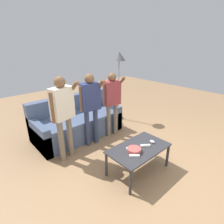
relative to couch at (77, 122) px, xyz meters
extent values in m
plane|color=#93704C|center=(0.15, -1.64, -0.30)|extent=(12.00, 12.00, 0.00)
cube|color=#475675|center=(0.00, -0.04, -0.08)|extent=(1.92, 0.91, 0.43)
cube|color=#4D5D7E|center=(0.00, -0.12, 0.16)|extent=(1.64, 0.79, 0.06)
cube|color=#475675|center=(0.00, 0.32, 0.35)|extent=(1.92, 0.18, 0.43)
cube|color=#475675|center=(-0.89, -0.04, -0.01)|extent=(0.14, 0.91, 0.58)
cube|color=#475675|center=(0.89, -0.04, -0.01)|extent=(0.14, 0.91, 0.58)
cube|color=#2D2D33|center=(0.07, -1.76, 0.14)|extent=(0.99, 0.58, 0.03)
cylinder|color=#2D2D33|center=(-0.40, -2.02, -0.09)|extent=(0.04, 0.04, 0.42)
cylinder|color=#2D2D33|center=(0.53, -2.02, -0.09)|extent=(0.04, 0.04, 0.42)
cylinder|color=#2D2D33|center=(-0.40, -1.50, -0.09)|extent=(0.04, 0.04, 0.42)
cylinder|color=#2D2D33|center=(0.53, -1.50, -0.09)|extent=(0.04, 0.04, 0.42)
cylinder|color=#B24C47|center=(-0.07, -1.79, 0.18)|extent=(0.21, 0.21, 0.06)
ellipsoid|color=white|center=(0.34, -1.82, 0.17)|extent=(0.06, 0.09, 0.05)
cylinder|color=#4C4C51|center=(0.34, -1.81, 0.20)|extent=(0.02, 0.02, 0.01)
cylinder|color=#2D2D33|center=(1.35, 0.04, -0.29)|extent=(0.28, 0.28, 0.02)
cylinder|color=gray|center=(1.35, 0.04, 0.49)|extent=(0.03, 0.03, 1.55)
cone|color=#4C4C51|center=(1.35, 0.04, 1.38)|extent=(0.31, 0.31, 0.22)
cylinder|color=#756656|center=(-0.72, -0.67, 0.10)|extent=(0.10, 0.10, 0.79)
cylinder|color=#756656|center=(-0.52, -0.62, 0.10)|extent=(0.10, 0.10, 0.79)
cube|color=beige|center=(-0.62, -0.65, 0.76)|extent=(0.41, 0.27, 0.54)
sphere|color=brown|center=(-0.62, -0.65, 1.12)|extent=(0.19, 0.19, 0.19)
cylinder|color=brown|center=(-0.81, -0.68, 0.74)|extent=(0.07, 0.07, 0.52)
cylinder|color=beige|center=(-0.44, -0.61, 0.87)|extent=(0.07, 0.07, 0.26)
cylinder|color=brown|center=(-0.42, -0.70, 1.01)|extent=(0.11, 0.23, 0.23)
sphere|color=brown|center=(-0.40, -0.79, 1.10)|extent=(0.08, 0.08, 0.08)
cylinder|color=#2D3856|center=(-0.08, -0.54, 0.09)|extent=(0.10, 0.10, 0.77)
cylinder|color=#2D3856|center=(0.10, -0.57, 0.09)|extent=(0.10, 0.10, 0.77)
cube|color=navy|center=(0.01, -0.56, 0.73)|extent=(0.39, 0.25, 0.53)
sphere|color=brown|center=(0.01, -0.56, 1.08)|extent=(0.18, 0.18, 0.18)
cylinder|color=brown|center=(-0.17, -0.53, 0.71)|extent=(0.07, 0.07, 0.50)
cylinder|color=navy|center=(0.19, -0.59, 0.84)|extent=(0.07, 0.07, 0.25)
cylinder|color=brown|center=(0.17, -0.69, 0.96)|extent=(0.09, 0.21, 0.23)
sphere|color=brown|center=(0.16, -0.78, 1.04)|extent=(0.07, 0.07, 0.07)
cylinder|color=#756656|center=(0.49, -0.53, 0.07)|extent=(0.09, 0.09, 0.74)
cylinder|color=#756656|center=(0.67, -0.56, 0.07)|extent=(0.09, 0.09, 0.74)
cube|color=brown|center=(0.58, -0.55, 0.70)|extent=(0.38, 0.24, 0.51)
sphere|color=brown|center=(0.58, -0.55, 1.03)|extent=(0.18, 0.18, 0.18)
cylinder|color=brown|center=(0.41, -0.52, 0.68)|extent=(0.07, 0.07, 0.48)
cylinder|color=brown|center=(0.76, -0.57, 0.80)|extent=(0.07, 0.07, 0.24)
cylinder|color=brown|center=(0.74, -0.66, 0.93)|extent=(0.09, 0.22, 0.21)
sphere|color=brown|center=(0.73, -0.74, 1.02)|extent=(0.07, 0.07, 0.07)
cube|color=white|center=(0.17, -1.81, 0.16)|extent=(0.15, 0.12, 0.03)
cylinder|color=silver|center=(0.15, -1.79, 0.18)|extent=(0.01, 0.01, 0.00)
cube|color=silver|center=(0.21, -1.84, 0.18)|extent=(0.02, 0.02, 0.00)
cube|color=white|center=(-0.17, -1.88, 0.16)|extent=(0.13, 0.13, 0.03)
cylinder|color=silver|center=(-0.19, -1.86, 0.18)|extent=(0.01, 0.01, 0.00)
cube|color=silver|center=(-0.13, -1.91, 0.18)|extent=(0.02, 0.02, 0.00)
cube|color=white|center=(-0.09, -1.73, 0.16)|extent=(0.07, 0.16, 0.03)
cylinder|color=silver|center=(-0.10, -1.71, 0.18)|extent=(0.01, 0.01, 0.00)
cube|color=silver|center=(-0.08, -1.78, 0.18)|extent=(0.02, 0.02, 0.00)
camera|label=1|loc=(-1.89, -3.30, 1.74)|focal=28.82mm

